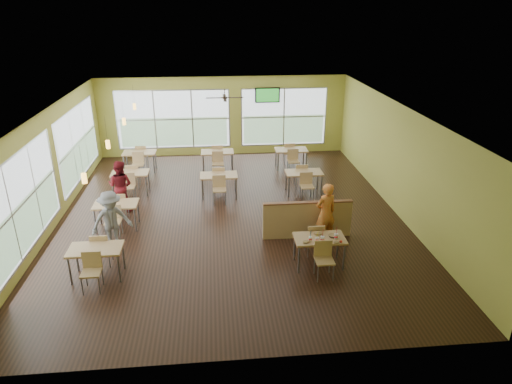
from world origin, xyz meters
TOP-DOWN VIEW (x-y plane):
  - room at (0.00, 0.00)m, footprint 12.00×12.04m
  - window_bays at (-2.65, 3.08)m, footprint 9.24×10.24m
  - main_table at (2.00, -3.00)m, footprint 1.22×1.52m
  - half_wall_divider at (2.00, -1.55)m, footprint 2.40×0.14m
  - dining_tables at (-1.05, 1.71)m, footprint 6.92×8.72m
  - pendant_lights at (-3.20, 0.68)m, footprint 0.11×7.31m
  - ceiling_fan at (-0.00, 3.00)m, footprint 1.25×1.25m
  - tv_backwall at (1.80, 5.90)m, footprint 1.00×0.07m
  - man_plaid at (2.43, -1.79)m, footprint 0.69×0.57m
  - patron_maroon at (-3.28, 0.73)m, footprint 0.91×0.80m
  - patron_grey at (-3.08, -1.69)m, footprint 1.18×0.96m
  - cup_blue at (1.74, -3.15)m, footprint 0.08×0.08m
  - cup_yellow at (1.89, -3.19)m, footprint 0.08×0.08m
  - cup_red_near at (2.01, -3.21)m, footprint 0.10×0.10m
  - cup_red_far at (2.37, -3.10)m, footprint 0.10×0.10m
  - food_basket at (2.32, -2.99)m, footprint 0.21×0.21m
  - ketchup_cup at (2.44, -3.26)m, footprint 0.07×0.07m
  - wrapper_left at (1.63, -3.20)m, footprint 0.18×0.17m
  - wrapper_mid at (2.00, -2.82)m, footprint 0.25×0.23m
  - wrapper_right at (2.33, -3.29)m, footprint 0.15×0.14m

SIDE VIEW (x-z plane):
  - half_wall_divider at x=2.00m, z-range 0.00..1.04m
  - dining_tables at x=-1.05m, z-range 0.20..1.07m
  - main_table at x=2.00m, z-range 0.20..1.07m
  - ketchup_cup at x=2.44m, z-range 0.75..0.78m
  - wrapper_right at x=2.33m, z-range 0.75..0.78m
  - wrapper_left at x=1.63m, z-range 0.75..0.79m
  - wrapper_mid at x=2.00m, z-range 0.75..0.80m
  - food_basket at x=2.32m, z-range 0.75..0.80m
  - patron_maroon at x=-3.28m, z-range 0.00..1.58m
  - patron_grey at x=-3.08m, z-range 0.00..1.59m
  - cup_yellow at x=1.89m, z-range 0.66..0.96m
  - cup_blue at x=1.74m, z-range 0.66..0.96m
  - man_plaid at x=2.43m, z-range 0.00..1.63m
  - cup_red_far at x=2.37m, z-range 0.64..1.00m
  - cup_red_near at x=2.01m, z-range 0.64..1.01m
  - window_bays at x=-2.65m, z-range 0.29..2.66m
  - room at x=0.00m, z-range 0.00..3.20m
  - tv_backwall at x=1.80m, z-range 2.15..2.75m
  - pendant_lights at x=-3.20m, z-range 2.02..2.88m
  - ceiling_fan at x=0.00m, z-range 2.80..3.09m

